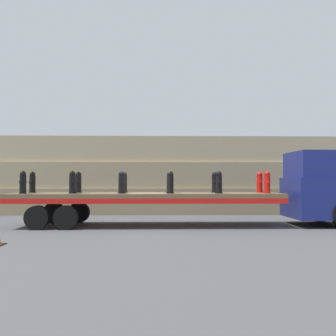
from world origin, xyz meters
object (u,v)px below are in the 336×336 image
(fire_hydrant_black_far_1, at_px, (78,182))
(fire_hydrant_black_near_4, at_px, (219,183))
(flatbed_trailer, at_px, (132,199))
(fire_hydrant_black_near_2, at_px, (122,183))
(fire_hydrant_black_near_3, at_px, (170,183))
(fire_hydrant_black_far_0, at_px, (32,182))
(fire_hydrant_black_far_3, at_px, (170,182))
(fire_hydrant_black_near_1, at_px, (72,183))
(truck_cab, at_px, (321,189))
(fire_hydrant_red_near_5, at_px, (267,183))
(fire_hydrant_black_near_0, at_px, (23,183))
(fire_hydrant_black_far_4, at_px, (215,182))
(fire_hydrant_black_far_2, at_px, (124,182))
(fire_hydrant_red_far_5, at_px, (260,182))

(fire_hydrant_black_far_1, bearing_deg, fire_hydrant_black_near_4, -10.81)
(flatbed_trailer, distance_m, fire_hydrant_black_far_1, 2.43)
(fire_hydrant_black_near_2, relative_size, fire_hydrant_black_near_3, 1.00)
(fire_hydrant_black_far_0, xyz_separation_m, fire_hydrant_black_far_3, (5.75, 0.00, 0.00))
(fire_hydrant_black_near_1, bearing_deg, fire_hydrant_black_near_4, 0.00)
(fire_hydrant_black_near_3, xyz_separation_m, fire_hydrant_black_near_4, (1.92, 0.00, 0.00))
(truck_cab, relative_size, fire_hydrant_red_near_5, 3.43)
(fire_hydrant_black_far_1, height_order, fire_hydrant_black_near_4, same)
(fire_hydrant_black_near_0, xyz_separation_m, fire_hydrant_black_far_0, (0.00, 1.10, 0.00))
(flatbed_trailer, xyz_separation_m, fire_hydrant_black_far_4, (3.48, 0.55, 0.66))
(fire_hydrant_black_far_3, relative_size, fire_hydrant_black_near_4, 1.00)
(fire_hydrant_black_far_2, bearing_deg, fire_hydrant_black_near_4, -15.98)
(truck_cab, height_order, flatbed_trailer, truck_cab)
(flatbed_trailer, height_order, fire_hydrant_black_near_4, fire_hydrant_black_near_4)
(fire_hydrant_black_far_0, relative_size, fire_hydrant_red_far_5, 1.00)
(truck_cab, xyz_separation_m, fire_hydrant_red_near_5, (-2.42, -0.55, 0.27))
(fire_hydrant_black_near_4, relative_size, fire_hydrant_black_far_4, 1.00)
(fire_hydrant_black_far_3, relative_size, fire_hydrant_black_far_4, 1.00)
(fire_hydrant_black_far_3, height_order, fire_hydrant_black_far_4, same)
(fire_hydrant_black_near_0, relative_size, fire_hydrant_black_far_0, 1.00)
(flatbed_trailer, xyz_separation_m, fire_hydrant_black_far_3, (1.56, 0.55, 0.66))
(flatbed_trailer, relative_size, fire_hydrant_black_far_2, 12.27)
(fire_hydrant_black_far_2, relative_size, fire_hydrant_black_far_3, 1.00)
(fire_hydrant_black_near_2, bearing_deg, fire_hydrant_black_near_1, 180.00)
(truck_cab, xyz_separation_m, fire_hydrant_black_near_3, (-6.25, -0.55, 0.27))
(truck_cab, distance_m, fire_hydrant_black_near_1, 10.11)
(fire_hydrant_black_near_2, height_order, fire_hydrant_red_far_5, same)
(fire_hydrant_black_near_2, bearing_deg, truck_cab, 3.84)
(fire_hydrant_black_near_4, bearing_deg, fire_hydrant_black_near_0, 180.00)
(fire_hydrant_black_near_2, relative_size, fire_hydrant_red_near_5, 1.00)
(flatbed_trailer, height_order, fire_hydrant_black_near_0, fire_hydrant_black_near_0)
(fire_hydrant_black_near_2, distance_m, fire_hydrant_red_far_5, 5.86)
(fire_hydrant_red_near_5, distance_m, fire_hydrant_red_far_5, 1.10)
(fire_hydrant_black_far_1, bearing_deg, fire_hydrant_red_far_5, 0.00)
(fire_hydrant_black_near_0, bearing_deg, fire_hydrant_black_near_2, 0.00)
(fire_hydrant_black_far_1, bearing_deg, fire_hydrant_black_near_2, -29.80)
(truck_cab, xyz_separation_m, fire_hydrant_black_far_3, (-6.25, 0.55, 0.27))
(fire_hydrant_black_near_0, height_order, fire_hydrant_black_near_3, same)
(fire_hydrant_black_near_0, bearing_deg, fire_hydrant_black_near_3, 0.00)
(truck_cab, relative_size, fire_hydrant_red_far_5, 3.43)
(truck_cab, relative_size, fire_hydrant_black_far_3, 3.43)
(fire_hydrant_red_near_5, bearing_deg, flatbed_trailer, 174.19)
(fire_hydrant_black_near_3, relative_size, fire_hydrant_black_far_3, 1.00)
(fire_hydrant_black_far_1, distance_m, fire_hydrant_black_near_3, 3.99)
(fire_hydrant_black_near_2, height_order, fire_hydrant_black_near_4, same)
(fire_hydrant_black_near_0, bearing_deg, truck_cab, 2.62)
(fire_hydrant_black_far_2, bearing_deg, fire_hydrant_black_near_1, -150.20)
(fire_hydrant_black_far_0, bearing_deg, fire_hydrant_black_near_1, -29.80)
(fire_hydrant_black_near_4, height_order, fire_hydrant_red_far_5, same)
(fire_hydrant_black_near_0, height_order, fire_hydrant_black_near_1, same)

